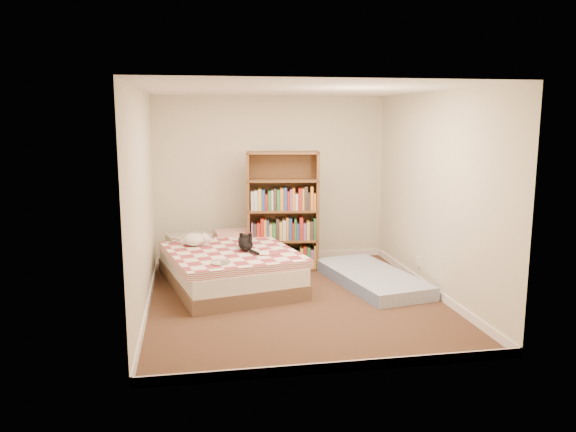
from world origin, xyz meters
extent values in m
cube|color=#3F261B|center=(0.00, 0.00, 0.00)|extent=(3.50, 4.00, 0.01)
cube|color=white|center=(0.00, 0.00, 2.50)|extent=(3.50, 4.00, 0.01)
cube|color=beige|center=(0.00, 2.00, 1.25)|extent=(3.50, 0.01, 2.50)
cube|color=beige|center=(0.00, -2.00, 1.25)|extent=(3.50, 0.01, 2.50)
cube|color=beige|center=(-1.75, 0.00, 1.25)|extent=(0.01, 4.00, 2.50)
cube|color=beige|center=(1.75, 0.00, 1.25)|extent=(0.01, 4.00, 2.50)
cube|color=white|center=(0.00, 1.99, 0.05)|extent=(3.50, 0.02, 0.10)
cube|color=white|center=(0.00, -1.99, 0.05)|extent=(3.50, 0.02, 0.10)
cube|color=white|center=(-1.74, 0.00, 0.05)|extent=(0.02, 4.00, 0.10)
cube|color=white|center=(1.74, 0.00, 0.05)|extent=(0.02, 4.00, 0.10)
cube|color=white|center=(1.74, 0.40, 0.30)|extent=(0.03, 0.09, 0.13)
cube|color=brown|center=(-0.76, 0.77, 0.09)|extent=(1.89, 2.36, 0.19)
cube|color=silver|center=(-0.76, 0.77, 0.29)|extent=(1.85, 2.31, 0.21)
cube|color=#9E3A44|center=(-0.76, 0.77, 0.45)|extent=(1.88, 2.01, 0.10)
cube|color=#666156|center=(-1.10, 1.55, 0.48)|extent=(0.64, 0.48, 0.16)
cube|color=#9E3A44|center=(-0.41, 1.55, 0.48)|extent=(0.64, 0.48, 0.16)
cube|color=brown|center=(-0.41, 1.43, 0.86)|extent=(0.08, 0.34, 1.71)
cube|color=brown|center=(0.58, 1.43, 0.86)|extent=(0.08, 0.34, 1.71)
cube|color=brown|center=(0.08, 1.59, 0.86)|extent=(1.02, 0.15, 1.71)
cube|color=brown|center=(0.08, 1.43, 0.02)|extent=(1.06, 0.47, 0.03)
cube|color=brown|center=(0.08, 1.43, 0.87)|extent=(1.06, 0.47, 0.03)
cube|color=brown|center=(0.08, 1.43, 1.69)|extent=(1.06, 0.47, 0.03)
cube|color=#6B81B2|center=(1.11, 0.47, 0.08)|extent=(1.17, 1.98, 0.17)
ellipsoid|color=black|center=(-0.54, 0.64, 0.57)|extent=(0.24, 0.45, 0.14)
sphere|color=black|center=(-0.54, 0.88, 0.58)|extent=(0.15, 0.15, 0.13)
cone|color=black|center=(-0.57, 0.91, 0.64)|extent=(0.05, 0.05, 0.05)
cone|color=black|center=(-0.50, 0.91, 0.64)|extent=(0.05, 0.05, 0.05)
cylinder|color=black|center=(-0.42, 0.36, 0.53)|extent=(0.07, 0.25, 0.05)
ellipsoid|color=silver|center=(-1.19, 0.99, 0.58)|extent=(0.43, 0.45, 0.16)
sphere|color=silver|center=(-1.09, 0.89, 0.60)|extent=(0.18, 0.18, 0.13)
sphere|color=silver|center=(-1.04, 0.84, 0.58)|extent=(0.08, 0.08, 0.06)
sphere|color=silver|center=(-1.32, 1.05, 0.56)|extent=(0.10, 0.10, 0.07)
camera|label=1|loc=(-1.21, -6.42, 2.20)|focal=35.00mm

